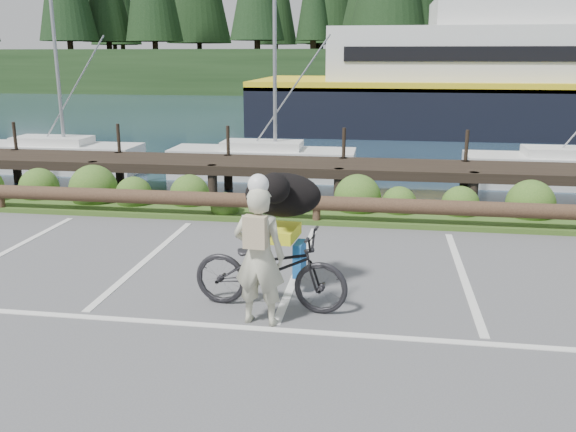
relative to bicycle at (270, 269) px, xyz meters
name	(u,v)px	position (x,y,z in m)	size (l,w,h in m)	color
ground	(279,317)	(0.17, -0.29, -0.56)	(72.00, 72.00, 0.00)	#4F4F51
harbor_backdrop	(378,80)	(0.56, 78.18, -0.56)	(170.00, 160.00, 30.00)	#1B2F41
vegetation_strip	(320,213)	(0.17, 5.01, -0.51)	(34.00, 1.60, 0.10)	#3D5B21
log_rail	(316,224)	(0.17, 4.31, -0.56)	(32.00, 0.30, 0.60)	#443021
bicycle	(270,269)	(0.00, 0.00, 0.00)	(0.74, 2.13, 1.12)	black
cyclist	(259,256)	(-0.05, -0.49, 0.34)	(0.66, 0.43, 1.81)	beige
dog	(283,195)	(0.06, 0.68, 0.88)	(1.09, 0.53, 0.63)	black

